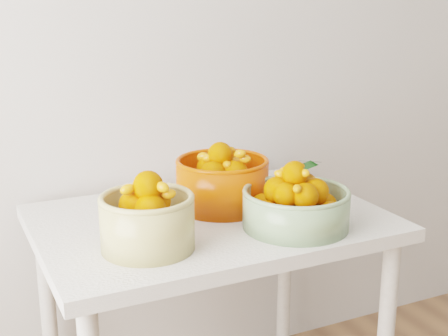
{
  "coord_description": "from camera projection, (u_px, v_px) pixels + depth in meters",
  "views": [
    {
      "loc": [
        -1.04,
        0.03,
        1.38
      ],
      "look_at": [
        -0.33,
        1.51,
        0.92
      ],
      "focal_mm": 50.0,
      "sensor_mm": 36.0,
      "label": 1
    }
  ],
  "objects": [
    {
      "name": "table",
      "position": [
        211.0,
        247.0,
        1.85
      ],
      "size": [
        1.0,
        0.7,
        0.75
      ],
      "color": "silver",
      "rests_on": "ground"
    },
    {
      "name": "bowl_cream",
      "position": [
        147.0,
        219.0,
        1.58
      ],
      "size": [
        0.28,
        0.28,
        0.21
      ],
      "rotation": [
        0.0,
        0.0,
        -0.18
      ],
      "color": "tan",
      "rests_on": "table"
    },
    {
      "name": "bowl_green",
      "position": [
        296.0,
        205.0,
        1.73
      ],
      "size": [
        0.33,
        0.33,
        0.19
      ],
      "rotation": [
        0.0,
        0.0,
        -0.13
      ],
      "color": "gray",
      "rests_on": "table"
    },
    {
      "name": "bowl_orange",
      "position": [
        222.0,
        181.0,
        1.89
      ],
      "size": [
        0.35,
        0.35,
        0.2
      ],
      "rotation": [
        0.0,
        0.0,
        0.27
      ],
      "color": "#E43E06",
      "rests_on": "table"
    }
  ]
}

